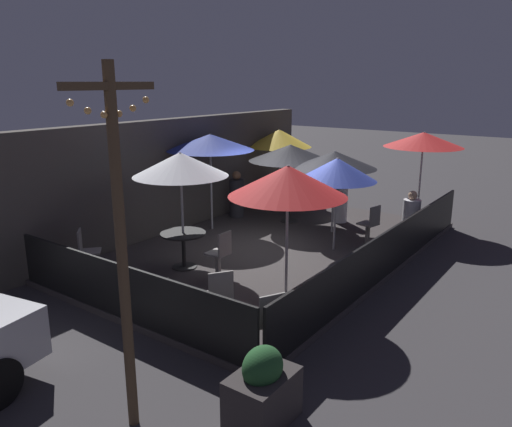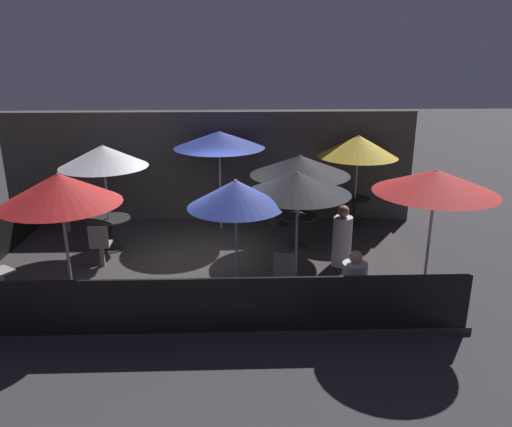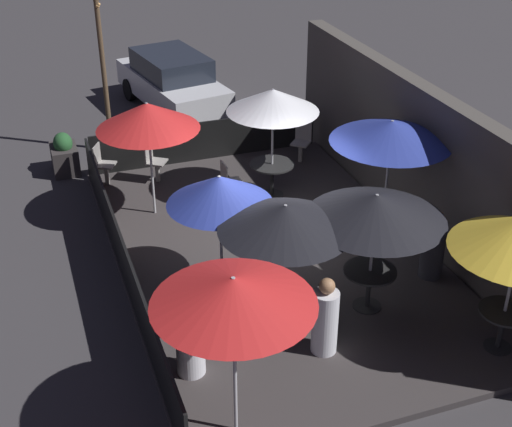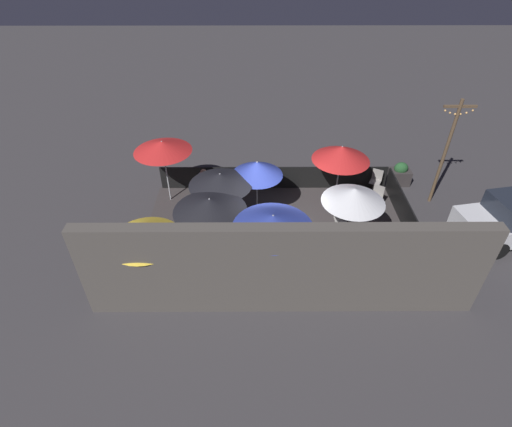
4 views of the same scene
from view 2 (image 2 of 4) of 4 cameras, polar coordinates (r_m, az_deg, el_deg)
The scene contains 21 objects.
ground_plane at distance 10.91m, azimuth -5.69°, elevation -6.12°, with size 60.00×60.00×0.00m, color #383538.
patio_deck at distance 10.89m, azimuth -5.70°, elevation -5.83°, with size 9.09×5.70×0.12m.
building_wall at distance 13.36m, azimuth -5.12°, elevation 5.21°, with size 10.69×0.36×2.98m.
fence_front at distance 8.14m, azimuth -7.00°, elevation -10.42°, with size 8.89×0.05×0.95m.
patio_umbrella_0 at distance 12.83m, azimuth 11.62°, elevation 7.54°, with size 2.01×2.01×2.34m.
patio_umbrella_1 at distance 11.19m, azimuth 5.06°, elevation 5.50°, with size 2.25×2.25×2.13m.
patio_umbrella_2 at distance 11.33m, azimuth -17.09°, elevation 6.29°, with size 1.92×1.92×2.42m.
patio_umbrella_3 at distance 9.79m, azimuth 4.81°, elevation 3.48°, with size 2.11×2.11×2.10m.
patio_umbrella_4 at distance 12.26m, azimuth -4.23°, elevation 8.41°, with size 2.23×2.23×2.49m.
patio_umbrella_5 at distance 8.97m, azimuth -21.55°, elevation 2.64°, with size 2.04×2.04×2.41m.
patio_umbrella_6 at distance 9.07m, azimuth -2.33°, elevation 2.29°, with size 1.79×1.79×2.13m.
patio_umbrella_7 at distance 8.79m, azimuth 19.85°, elevation 3.47°, with size 2.06×2.06×2.48m.
dining_table_0 at distance 13.19m, azimuth 11.21°, elevation 1.10°, with size 0.78×0.78×0.71m.
dining_table_1 at distance 11.56m, azimuth 4.88°, elevation -0.95°, with size 0.88×0.88×0.73m.
dining_table_2 at distance 11.74m, azimuth -16.38°, elevation -1.23°, with size 0.94×0.94×0.76m.
patio_chair_1 at distance 10.88m, azimuth -17.36°, elevation -3.33°, with size 0.41×0.41×0.94m.
patio_chair_2 at distance 13.34m, azimuth -20.99°, elevation 0.21°, with size 0.56×0.56×0.93m.
patio_chair_4 at distance 9.11m, azimuth 3.34°, elevation -6.77°, with size 0.47×0.47×0.94m.
patron_0 at distance 8.76m, azimuth 11.11°, elevation -8.22°, with size 0.60×0.60×1.17m.
patron_1 at distance 12.92m, azimuth 2.10°, elevation 1.22°, with size 0.56×0.56×1.32m.
patron_2 at distance 10.61m, azimuth 9.80°, elevation -2.88°, with size 0.43×0.43×1.32m.
Camera 2 is at (0.72, -9.93, 4.47)m, focal length 35.00 mm.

